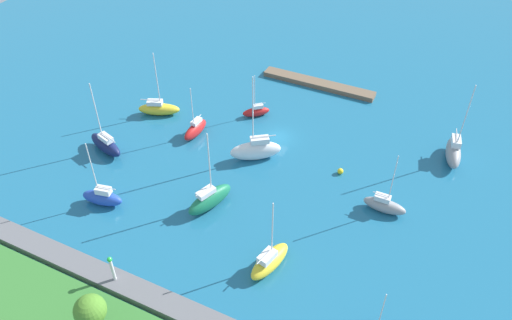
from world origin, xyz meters
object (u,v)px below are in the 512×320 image
at_px(sailboat_yellow_east_end, 270,261).
at_px(sailboat_gray_by_breakwater, 453,152).
at_px(park_tree_mideast, 90,310).
at_px(sailboat_white_inner_mooring, 256,150).
at_px(pier_dock, 318,84).
at_px(sailboat_blue_west_end, 102,197).
at_px(sailboat_green_far_south, 210,199).
at_px(sailboat_navy_lone_north, 106,144).
at_px(sailboat_yellow_far_north, 159,108).
at_px(sailboat_red_center_basin, 256,111).
at_px(sailboat_red_near_pier, 195,129).
at_px(harbor_beacon, 112,267).
at_px(sailboat_gray_along_channel, 384,205).
at_px(mooring_buoy_yellow, 340,171).

relative_size(sailboat_yellow_east_end, sailboat_gray_by_breakwater, 0.79).
bearing_deg(park_tree_mideast, sailboat_white_inner_mooring, -93.09).
distance_m(pier_dock, sailboat_blue_west_end, 43.36).
distance_m(sailboat_white_inner_mooring, sailboat_green_far_south, 11.70).
bearing_deg(sailboat_navy_lone_north, sailboat_yellow_far_north, -80.40).
xyz_separation_m(pier_dock, sailboat_navy_lone_north, (22.13, 31.43, 0.92)).
bearing_deg(sailboat_red_center_basin, sailboat_white_inner_mooring, 74.35).
bearing_deg(park_tree_mideast, sailboat_red_near_pier, -75.06).
xyz_separation_m(harbor_beacon, park_tree_mideast, (-2.62, 6.11, 1.80)).
bearing_deg(sailboat_gray_along_channel, pier_dock, 125.90).
bearing_deg(sailboat_red_near_pier, pier_dock, 154.72).
bearing_deg(sailboat_green_far_south, sailboat_gray_by_breakwater, -29.53).
xyz_separation_m(harbor_beacon, sailboat_gray_along_channel, (-24.22, -24.84, -2.25)).
relative_size(harbor_beacon, sailboat_gray_along_channel, 0.39).
bearing_deg(pier_dock, sailboat_navy_lone_north, 54.85).
bearing_deg(sailboat_green_far_south, sailboat_red_near_pier, 56.92).
distance_m(sailboat_white_inner_mooring, sailboat_red_center_basin, 11.03).
height_order(sailboat_gray_along_channel, sailboat_red_center_basin, sailboat_gray_along_channel).
relative_size(sailboat_yellow_far_north, sailboat_red_near_pier, 1.29).
distance_m(sailboat_yellow_east_end, sailboat_gray_by_breakwater, 33.62).
distance_m(sailboat_green_far_south, sailboat_red_center_basin, 21.90).
bearing_deg(sailboat_green_far_south, pier_dock, 15.28).
bearing_deg(sailboat_blue_west_end, sailboat_white_inner_mooring, -140.92).
relative_size(park_tree_mideast, sailboat_yellow_far_north, 0.48).
relative_size(park_tree_mideast, sailboat_red_center_basin, 0.71).
height_order(sailboat_red_near_pier, sailboat_blue_west_end, sailboat_blue_west_end).
distance_m(sailboat_red_center_basin, mooring_buoy_yellow, 18.73).
relative_size(sailboat_green_far_south, sailboat_yellow_east_end, 1.17).
height_order(sailboat_yellow_far_north, sailboat_gray_along_channel, sailboat_yellow_far_north).
bearing_deg(harbor_beacon, mooring_buoy_yellow, -119.66).
bearing_deg(sailboat_red_center_basin, sailboat_green_far_south, 58.47).
bearing_deg(harbor_beacon, sailboat_white_inner_mooring, -99.23).
height_order(sailboat_yellow_east_end, sailboat_gray_by_breakwater, sailboat_gray_by_breakwater).
relative_size(park_tree_mideast, sailboat_gray_by_breakwater, 0.42).
bearing_deg(park_tree_mideast, sailboat_blue_west_end, -52.12).
distance_m(sailboat_yellow_east_end, mooring_buoy_yellow, 19.59).
bearing_deg(sailboat_white_inner_mooring, sailboat_green_far_south, 49.65).
distance_m(harbor_beacon, sailboat_gray_along_channel, 34.76).
xyz_separation_m(sailboat_yellow_far_north, sailboat_red_center_basin, (-14.64, -6.55, -0.24)).
height_order(sailboat_gray_along_channel, sailboat_white_inner_mooring, sailboat_white_inner_mooring).
relative_size(sailboat_red_near_pier, mooring_buoy_yellow, 10.12).
xyz_separation_m(park_tree_mideast, sailboat_yellow_far_north, (17.60, -36.65, -3.98)).
bearing_deg(sailboat_gray_by_breakwater, sailboat_white_inner_mooring, -76.75).
height_order(sailboat_yellow_east_end, sailboat_navy_lone_north, sailboat_navy_lone_north).
bearing_deg(sailboat_gray_by_breakwater, sailboat_gray_along_channel, -35.33).
bearing_deg(sailboat_yellow_east_end, pier_dock, 24.90).
distance_m(pier_dock, sailboat_red_near_pier, 25.26).
bearing_deg(park_tree_mideast, sailboat_yellow_east_end, -126.56).
xyz_separation_m(park_tree_mideast, sailboat_white_inner_mooring, (-1.80, -33.27, -3.44)).
height_order(pier_dock, sailboat_blue_west_end, sailboat_blue_west_end).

